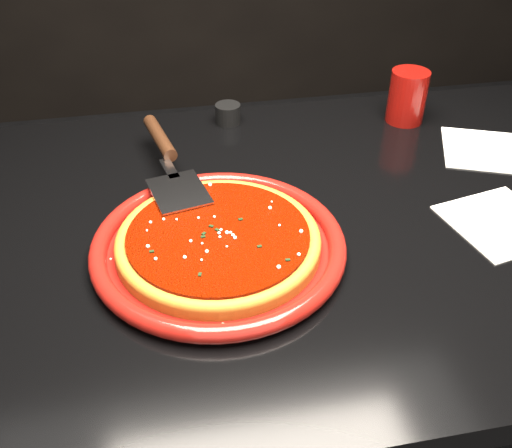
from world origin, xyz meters
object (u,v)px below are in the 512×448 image
(table, at_px, (288,370))
(ramekin, at_px, (228,114))
(cup, at_px, (407,97))
(pizza_server, at_px, (170,159))
(plate, at_px, (219,245))

(table, xyz_separation_m, ramekin, (-0.06, 0.33, 0.39))
(table, relative_size, cup, 11.64)
(table, relative_size, pizza_server, 3.51)
(pizza_server, height_order, ramekin, pizza_server)
(plate, xyz_separation_m, pizza_server, (-0.05, 0.20, 0.03))
(pizza_server, distance_m, cup, 0.50)
(plate, height_order, pizza_server, pizza_server)
(ramekin, bearing_deg, table, -80.31)
(pizza_server, height_order, cup, cup)
(plate, distance_m, ramekin, 0.41)
(table, xyz_separation_m, pizza_server, (-0.18, 0.13, 0.42))
(plate, bearing_deg, ramekin, 79.55)
(plate, height_order, ramekin, ramekin)
(table, bearing_deg, plate, -154.14)
(table, height_order, plate, plate)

